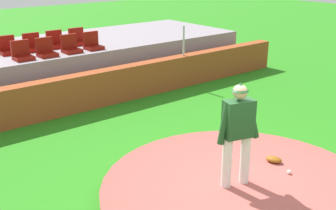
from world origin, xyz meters
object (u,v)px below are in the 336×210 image
stadium_chair_2 (71,47)px  stadium_chair_5 (33,45)px  stadium_chair_0 (22,54)px  stadium_chair_1 (46,51)px  pitcher (238,127)px  stadium_chair_7 (78,39)px  stadium_chair_4 (8,48)px  baseball (289,172)px  stadium_chair_3 (93,44)px  stadium_chair_6 (56,42)px  fielding_glove (274,159)px

stadium_chair_2 → stadium_chair_5: same height
stadium_chair_0 → stadium_chair_1: size_ratio=1.00×
pitcher → stadium_chair_5: pitcher is taller
stadium_chair_5 → stadium_chair_7: size_ratio=1.00×
stadium_chair_0 → stadium_chair_5: 1.11m
stadium_chair_2 → stadium_chair_4: (-1.45, 0.91, 0.00)m
pitcher → stadium_chair_2: (0.42, 6.70, 0.19)m
stadium_chair_5 → baseball: bearing=99.5°
stadium_chair_1 → stadium_chair_5: bearing=-90.1°
stadium_chair_3 → stadium_chair_7: size_ratio=1.00×
stadium_chair_1 → stadium_chair_2: size_ratio=1.00×
stadium_chair_3 → stadium_chair_7: (-0.01, 0.89, 0.00)m
stadium_chair_3 → stadium_chair_4: 2.34m
stadium_chair_3 → stadium_chair_6: (-0.73, 0.89, 0.00)m
fielding_glove → stadium_chair_4: (-2.20, 7.53, 1.18)m
pitcher → baseball: pitcher is taller
stadium_chair_4 → stadium_chair_3: bearing=157.2°
stadium_chair_3 → stadium_chair_6: 1.15m
stadium_chair_0 → stadium_chair_7: size_ratio=1.00×
stadium_chair_3 → stadium_chair_4: same height
fielding_glove → stadium_chair_5: stadium_chair_5 is taller
pitcher → fielding_glove: bearing=20.5°
baseball → stadium_chair_1: 7.26m
fielding_glove → stadium_chair_1: 6.85m
pitcher → stadium_chair_3: size_ratio=3.58×
stadium_chair_5 → stadium_chair_6: size_ratio=1.00×
stadium_chair_7 → stadium_chair_0: bearing=23.4°
stadium_chair_2 → stadium_chair_1: bearing=2.2°
stadium_chair_4 → stadium_chair_7: (2.15, -0.01, 0.00)m
stadium_chair_5 → stadium_chair_3: bearing=148.7°
fielding_glove → stadium_chair_4: bearing=177.7°
stadium_chair_5 → stadium_chair_7: same height
pitcher → stadium_chair_7: (1.12, 7.60, 0.19)m
stadium_chair_4 → stadium_chair_6: (1.42, -0.02, 0.00)m
stadium_chair_0 → stadium_chair_4: same height
stadium_chair_1 → stadium_chair_6: (0.71, 0.92, 0.00)m
stadium_chair_5 → fielding_glove: bearing=101.2°
stadium_chair_1 → stadium_chair_7: (1.44, 0.93, 0.00)m
stadium_chair_1 → stadium_chair_5: 0.91m
fielding_glove → stadium_chair_0: 7.04m
stadium_chair_4 → baseball: bearing=104.3°
fielding_glove → stadium_chair_7: size_ratio=0.60×
stadium_chair_0 → pitcher: bearing=98.3°
stadium_chair_2 → stadium_chair_7: bearing=-127.9°
stadium_chair_6 → pitcher: bearing=87.0°
stadium_chair_2 → fielding_glove: bearing=96.4°
pitcher → stadium_chair_7: pitcher is taller
pitcher → baseball: bearing=-3.7°
baseball → stadium_chair_0: bearing=105.7°
stadium_chair_0 → stadium_chair_1: 0.66m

